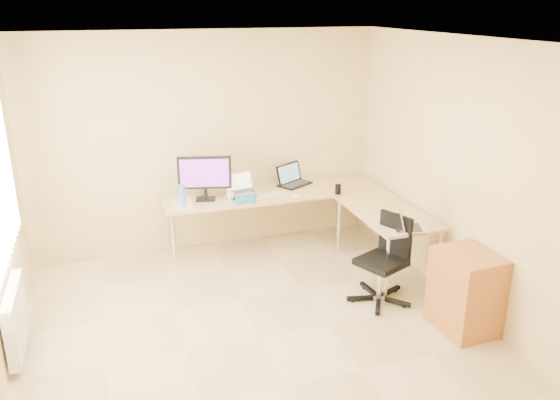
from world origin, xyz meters
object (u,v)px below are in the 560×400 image
object	(u,v)px
monitor	(205,178)
cabinet	(465,293)
laptop_center	(242,184)
mug	(230,197)
water_bottle	(182,196)
desk_fan	(200,184)
office_chair	(382,256)
laptop_return	(411,217)
desk_return	(385,242)
laptop_black	(295,175)
desk_main	(275,220)
keyboard	(270,195)

from	to	relation	value
monitor	cabinet	size ratio (longest dim) A/B	0.76
laptop_center	mug	bearing A→B (deg)	-167.20
mug	water_bottle	world-z (taller)	water_bottle
desk_fan	office_chair	size ratio (longest dim) A/B	0.29
laptop_return	office_chair	bearing A→B (deg)	117.66
mug	monitor	bearing A→B (deg)	159.93
mug	desk_return	bearing A→B (deg)	-29.72
water_bottle	cabinet	xyz separation A→B (m)	(2.25, -2.10, -0.50)
laptop_black	water_bottle	size ratio (longest dim) A/B	1.62
cabinet	monitor	bearing A→B (deg)	127.95
desk_main	laptop_return	bearing A→B (deg)	-58.08
mug	desk_main	bearing A→B (deg)	11.71
water_bottle	laptop_return	xyz separation A→B (m)	(2.07, -1.35, -0.00)
monitor	laptop_return	world-z (taller)	monitor
monitor	laptop_center	bearing A→B (deg)	8.97
laptop_center	laptop_black	size ratio (longest dim) A/B	0.85
desk_return	desk_fan	size ratio (longest dim) A/B	5.05
laptop_black	office_chair	size ratio (longest dim) A/B	0.46
laptop_return	cabinet	distance (m)	0.91
monitor	water_bottle	bearing A→B (deg)	-139.18
laptop_black	mug	world-z (taller)	laptop_black
monitor	keyboard	world-z (taller)	monitor
laptop_black	laptop_return	distance (m)	1.82
laptop_center	desk_main	bearing A→B (deg)	-3.93
desk_fan	water_bottle	bearing A→B (deg)	-112.61
desk_main	mug	bearing A→B (deg)	-168.29
water_bottle	office_chair	xyz separation A→B (m)	(1.75, -1.40, -0.36)
mug	cabinet	bearing A→B (deg)	-51.75
desk_return	water_bottle	distance (m)	2.31
office_chair	laptop_center	bearing A→B (deg)	100.27
desk_return	laptop_black	distance (m)	1.45
laptop_center	mug	xyz separation A→B (m)	(-0.15, -0.07, -0.12)
desk_return	laptop_return	xyz separation A→B (m)	(-0.03, -0.52, 0.49)
mug	laptop_center	bearing A→B (deg)	23.70
laptop_black	office_chair	bearing A→B (deg)	-111.06
desk_main	laptop_center	size ratio (longest dim) A/B	7.61
desk_main	desk_return	distance (m)	1.40
desk_return	laptop_center	xyz separation A→B (m)	(-1.39, 0.95, 0.53)
desk_fan	office_chair	world-z (taller)	desk_fan
water_bottle	cabinet	bearing A→B (deg)	-42.99
desk_return	desk_main	bearing A→B (deg)	134.27
laptop_black	laptop_return	bearing A→B (deg)	-100.68
laptop_center	desk_return	bearing A→B (deg)	-45.19
desk_return	desk_fan	distance (m)	2.25
monitor	laptop_black	size ratio (longest dim) A/B	1.48
water_bottle	desk_fan	xyz separation A→B (m)	(0.26, 0.37, 0.00)
water_bottle	cabinet	world-z (taller)	water_bottle
mug	office_chair	size ratio (longest dim) A/B	0.10
laptop_return	desk_main	bearing A→B (deg)	50.87
desk_fan	keyboard	bearing A→B (deg)	-9.17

